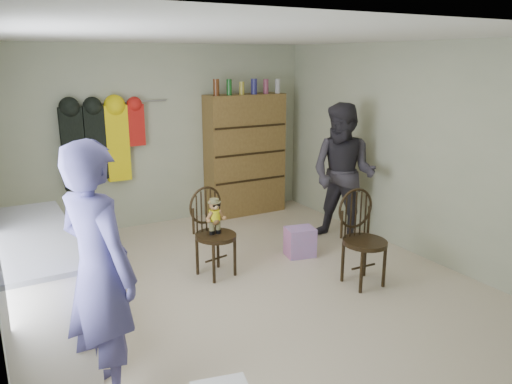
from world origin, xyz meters
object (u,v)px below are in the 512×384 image
counter (38,287)px  chair_front (213,225)px  chair_far (361,234)px  dresser (245,154)px

counter → chair_front: (1.82, 0.47, 0.09)m
counter → chair_front: chair_front is taller
chair_front → chair_far: size_ratio=0.97×
counter → chair_far: chair_far is taller
counter → chair_front: bearing=14.6°
counter → chair_far: 3.11m
chair_front → counter: bearing=-178.1°
chair_far → chair_front: bearing=144.7°
chair_front → dresser: size_ratio=0.48×
chair_far → dresser: dresser is taller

